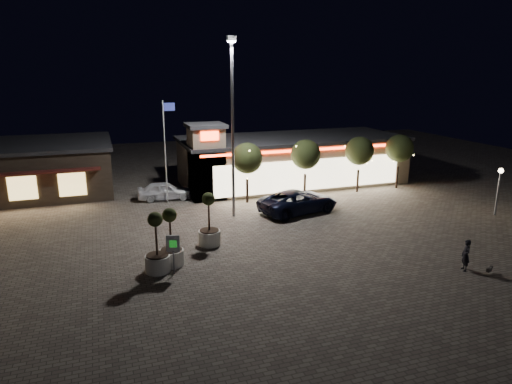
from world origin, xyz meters
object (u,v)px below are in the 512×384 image
object	(u,v)px
pedestrian	(466,255)
valet_sign	(173,247)
planter_left	(171,248)
planter_mid	(157,253)
white_sedan	(165,191)
pickup_truck	(299,201)

from	to	relation	value
pedestrian	valet_sign	world-z (taller)	valet_sign
planter_left	planter_mid	distance (m)	1.00
valet_sign	white_sedan	bearing A→B (deg)	83.74
planter_left	pedestrian	bearing A→B (deg)	-21.56
pedestrian	planter_mid	distance (m)	16.12
pedestrian	planter_left	world-z (taller)	planter_left
pickup_truck	white_sedan	world-z (taller)	pickup_truck
white_sedan	valet_sign	bearing A→B (deg)	178.42
pedestrian	planter_left	distance (m)	15.55
pickup_truck	valet_sign	distance (m)	12.84
pickup_truck	planter_left	xyz separation A→B (m)	(-10.34, -6.37, 0.15)
planter_mid	valet_sign	world-z (taller)	planter_mid
planter_mid	valet_sign	bearing A→B (deg)	-36.24
white_sedan	planter_left	bearing A→B (deg)	178.14
white_sedan	planter_mid	size ratio (longest dim) A/B	1.32
white_sedan	valet_sign	size ratio (longest dim) A/B	2.04
pickup_truck	planter_left	size ratio (longest dim) A/B	1.90
pickup_truck	pedestrian	bearing A→B (deg)	-174.21
pedestrian	pickup_truck	bearing A→B (deg)	-142.47
pedestrian	valet_sign	xyz separation A→B (m)	(-14.52, 4.58, 0.63)
white_sedan	planter_left	distance (m)	13.18
pickup_truck	pedestrian	size ratio (longest dim) A/B	3.60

